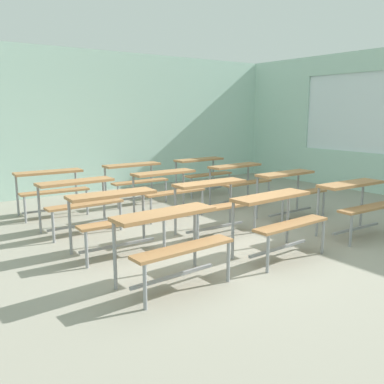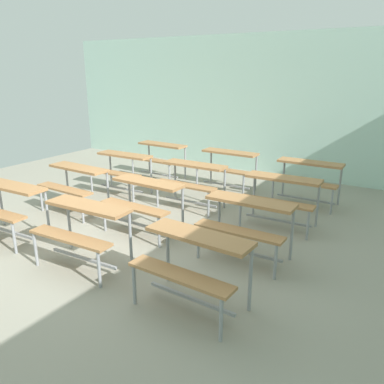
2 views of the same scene
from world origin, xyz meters
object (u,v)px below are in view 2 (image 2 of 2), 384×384
object	(u,v)px
desk_bench_r1c2	(246,216)
desk_bench_r2c2	(281,190)
desk_bench_r1c0	(74,179)
desk_bench_r3c2	(308,173)
desk_bench_r2c0	(121,164)
desk_bench_r3c0	(159,153)
desk_bench_r3c1	(227,161)
desk_bench_r0c2	(193,255)
desk_bench_r2c1	(191,175)
desk_bench_r0c1	(82,222)
desk_bench_r1c1	(144,195)
desk_bench_r0c0	(6,199)

from	to	relation	value
desk_bench_r1c2	desk_bench_r2c2	size ratio (longest dim) A/B	0.98
desk_bench_r1c2	desk_bench_r2c2	distance (m)	1.23
desk_bench_r1c0	desk_bench_r3c2	world-z (taller)	same
desk_bench_r1c2	desk_bench_r2c0	world-z (taller)	same
desk_bench_r3c0	desk_bench_r3c1	world-z (taller)	same
desk_bench_r0c2	desk_bench_r1c2	size ratio (longest dim) A/B	1.02
desk_bench_r2c1	desk_bench_r3c1	distance (m)	1.23
desk_bench_r0c1	desk_bench_r3c1	world-z (taller)	same
desk_bench_r3c0	desk_bench_r3c2	bearing A→B (deg)	2.33
desk_bench_r1c1	desk_bench_r2c1	world-z (taller)	same
desk_bench_r2c1	desk_bench_r3c2	size ratio (longest dim) A/B	1.00
desk_bench_r0c2	desk_bench_r2c0	xyz separation A→B (m)	(-3.10, 2.44, 0.00)
desk_bench_r1c0	desk_bench_r3c1	size ratio (longest dim) A/B	1.01
desk_bench_r1c1	desk_bench_r2c0	distance (m)	1.96
desk_bench_r1c2	desk_bench_r2c1	world-z (taller)	same
desk_bench_r3c1	desk_bench_r2c1	bearing A→B (deg)	-91.61
desk_bench_r0c1	desk_bench_r0c2	size ratio (longest dim) A/B	1.00
desk_bench_r2c1	desk_bench_r0c1	bearing A→B (deg)	-90.02
desk_bench_r0c2	desk_bench_r0c0	bearing A→B (deg)	-178.68
desk_bench_r1c0	desk_bench_r3c0	xyz separation A→B (m)	(-0.05, 2.39, 0.00)
desk_bench_r2c2	desk_bench_r2c1	bearing A→B (deg)	176.36
desk_bench_r1c0	desk_bench_r2c0	size ratio (longest dim) A/B	1.00
desk_bench_r2c2	desk_bench_r3c0	world-z (taller)	same
desk_bench_r3c1	desk_bench_r1c1	bearing A→B (deg)	-90.73
desk_bench_r2c0	desk_bench_r3c1	xyz separation A→B (m)	(1.58, 1.26, 0.00)
desk_bench_r1c1	desk_bench_r1c2	distance (m)	1.59
desk_bench_r1c0	desk_bench_r1c1	xyz separation A→B (m)	(1.49, -0.06, 0.00)
desk_bench_r0c1	desk_bench_r3c0	distance (m)	3.95
desk_bench_r0c1	desk_bench_r1c2	xyz separation A→B (m)	(1.56, 1.18, 0.00)
desk_bench_r1c2	desk_bench_r3c2	size ratio (longest dim) A/B	1.00
desk_bench_r1c1	desk_bench_r2c2	size ratio (longest dim) A/B	0.99
desk_bench_r1c1	desk_bench_r2c1	size ratio (longest dim) A/B	1.01
desk_bench_r2c2	desk_bench_r1c2	bearing A→B (deg)	-92.08
desk_bench_r2c1	desk_bench_r3c1	xyz separation A→B (m)	(0.05, 1.23, 0.00)
desk_bench_r0c1	desk_bench_r2c0	distance (m)	2.86
desk_bench_r2c1	desk_bench_r2c0	bearing A→B (deg)	-179.19
desk_bench_r1c0	desk_bench_r2c2	xyz separation A→B (m)	(3.07, 1.17, 0.00)
desk_bench_r1c1	desk_bench_r3c2	world-z (taller)	same
desk_bench_r0c1	desk_bench_r2c0	world-z (taller)	same
desk_bench_r2c1	desk_bench_r1c1	bearing A→B (deg)	-90.96
desk_bench_r1c0	desk_bench_r2c0	bearing A→B (deg)	93.11
desk_bench_r1c2	desk_bench_r2c1	distance (m)	2.02
desk_bench_r3c0	desk_bench_r1c2	bearing A→B (deg)	-35.64
desk_bench_r2c0	desk_bench_r2c2	world-z (taller)	same
desk_bench_r0c0	desk_bench_r2c1	bearing A→B (deg)	55.96
desk_bench_r1c0	desk_bench_r3c0	distance (m)	2.39
desk_bench_r0c0	desk_bench_r3c0	size ratio (longest dim) A/B	1.00
desk_bench_r0c0	desk_bench_r3c2	size ratio (longest dim) A/B	1.02
desk_bench_r3c1	desk_bench_r1c2	bearing A→B (deg)	-57.84
desk_bench_r3c2	desk_bench_r2c2	bearing A→B (deg)	-93.09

